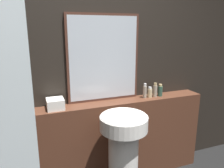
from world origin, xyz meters
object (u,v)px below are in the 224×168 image
at_px(lotion_bottle, 155,90).
at_px(shampoo_bottle, 145,91).
at_px(towel_stack, 55,104).
at_px(conditioner_bottle, 150,93).
at_px(pedestal_sink, 123,155).
at_px(mirror, 104,58).
at_px(body_wash_bottle, 160,91).

bearing_deg(lotion_bottle, shampoo_bottle, 180.00).
height_order(towel_stack, conditioner_bottle, conditioner_bottle).
bearing_deg(pedestal_sink, lotion_bottle, 35.80).
xyz_separation_m(mirror, conditioner_bottle, (0.52, -0.09, -0.40)).
relative_size(conditioner_bottle, body_wash_bottle, 0.85).
distance_m(pedestal_sink, lotion_bottle, 0.85).
bearing_deg(pedestal_sink, shampoo_bottle, 43.22).
relative_size(shampoo_bottle, body_wash_bottle, 1.18).
bearing_deg(body_wash_bottle, conditioner_bottle, 180.00).
distance_m(conditioner_bottle, body_wash_bottle, 0.14).
height_order(mirror, conditioner_bottle, mirror).
bearing_deg(pedestal_sink, conditioner_bottle, 39.28).
distance_m(conditioner_bottle, lotion_bottle, 0.07).
height_order(shampoo_bottle, lotion_bottle, shampoo_bottle).
xyz_separation_m(towel_stack, body_wash_bottle, (1.19, -0.00, 0.01)).
bearing_deg(shampoo_bottle, pedestal_sink, -136.78).
height_order(conditioner_bottle, body_wash_bottle, body_wash_bottle).
xyz_separation_m(towel_stack, shampoo_bottle, (0.99, 0.00, 0.03)).
bearing_deg(conditioner_bottle, mirror, 169.69).
xyz_separation_m(mirror, shampoo_bottle, (0.46, -0.09, -0.38)).
bearing_deg(shampoo_bottle, conditioner_bottle, 0.00).
relative_size(conditioner_bottle, lotion_bottle, 0.74).
bearing_deg(conditioner_bottle, body_wash_bottle, -0.00).
bearing_deg(lotion_bottle, conditioner_bottle, 180.00).
relative_size(mirror, conditioner_bottle, 7.55).
bearing_deg(pedestal_sink, towel_stack, 142.96).
relative_size(mirror, towel_stack, 5.35).
bearing_deg(shampoo_bottle, body_wash_bottle, -0.00).
bearing_deg(body_wash_bottle, mirror, 171.79).
relative_size(pedestal_sink, conditioner_bottle, 7.85).
xyz_separation_m(pedestal_sink, conditioner_bottle, (0.51, 0.42, 0.44)).
relative_size(lotion_bottle, body_wash_bottle, 1.15).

